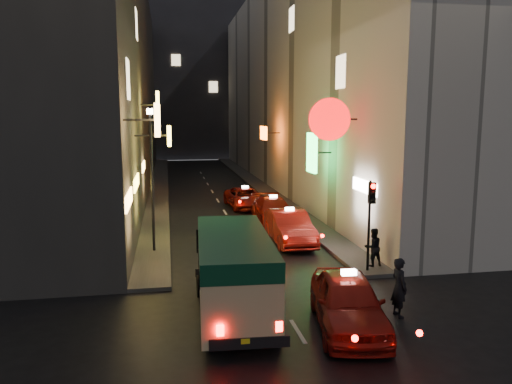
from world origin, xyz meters
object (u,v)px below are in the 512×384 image
pedestrian_crossing (399,283)px  traffic_light (371,206)px  minibus (234,265)px  taxi_near (348,297)px  lamp_post (152,170)px

pedestrian_crossing → traffic_light: bearing=-15.3°
traffic_light → minibus: bearing=-151.5°
minibus → taxi_near: bearing=-24.3°
lamp_post → minibus: bearing=-71.4°
traffic_light → lamp_post: size_ratio=0.56×
lamp_post → pedestrian_crossing: bearing=-48.4°
taxi_near → traffic_light: size_ratio=1.74×
pedestrian_crossing → taxi_near: bearing=101.2°
minibus → lamp_post: size_ratio=0.97×
minibus → traffic_light: traffic_light is taller
pedestrian_crossing → traffic_light: traffic_light is taller
taxi_near → pedestrian_crossing: 1.91m
taxi_near → traffic_light: traffic_light is taller
minibus → lamp_post: (-2.56, 7.59, 2.12)m
traffic_light → pedestrian_crossing: bearing=-100.1°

